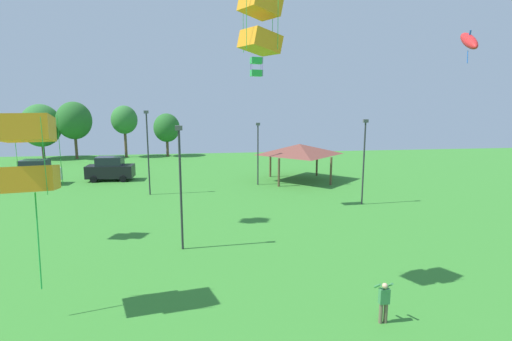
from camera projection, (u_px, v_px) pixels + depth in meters
person_standing_far_right at (384, 300)px, 14.09m from camera, size 0.52×0.45×1.56m
kite_flying_1 at (30, 154)px, 13.71m from camera, size 1.85×1.94×6.30m
kite_flying_2 at (260, 23)px, 14.44m from camera, size 1.67×1.62×2.18m
kite_flying_4 at (256, 67)px, 27.05m from camera, size 0.82×0.81×1.26m
kite_flying_8 at (469, 41)px, 23.04m from camera, size 1.54×2.98×2.10m
parked_car_leftmost at (35, 172)px, 36.96m from camera, size 4.32×2.23×2.32m
parked_car_second_from_left at (110, 169)px, 38.79m from camera, size 4.46×2.22×2.35m
park_pavilion at (299, 149)px, 38.37m from camera, size 6.32×5.97×3.60m
light_post_0 at (148, 148)px, 32.56m from camera, size 0.36×0.20×6.95m
light_post_1 at (364, 157)px, 29.56m from camera, size 0.36×0.20×6.40m
light_post_2 at (258, 150)px, 36.50m from camera, size 0.36×0.20×5.74m
light_post_3 at (180, 181)px, 20.58m from camera, size 0.36×0.20×6.55m
treeline_tree_0 at (41, 126)px, 52.26m from camera, size 5.08×5.08×7.20m
treeline_tree_1 at (74, 121)px, 52.21m from camera, size 4.46×4.46×7.52m
treeline_tree_2 at (124, 120)px, 53.70m from camera, size 3.45×3.45×6.99m
treeline_tree_3 at (167, 128)px, 54.75m from camera, size 3.56×3.56×5.91m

